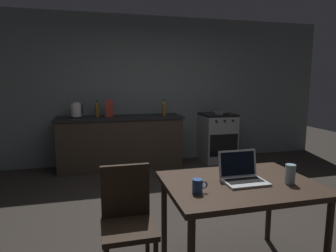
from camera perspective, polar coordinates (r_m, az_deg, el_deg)
ground_plane at (r=3.32m, az=5.55°, el=-18.45°), size 12.00×12.00×0.00m
back_wall at (r=5.56m, az=-0.56°, el=7.03°), size 6.40×0.10×2.69m
kitchen_counter at (r=5.18m, az=-9.27°, el=-3.12°), size 2.16×0.64×0.91m
stove_oven at (r=5.63m, az=9.65°, el=-2.19°), size 0.60×0.62×0.91m
dining_table at (r=2.36m, az=13.90°, el=-12.44°), size 1.15×0.84×0.75m
chair at (r=2.34m, az=-8.01°, el=-17.09°), size 0.40×0.40×0.87m
laptop at (r=2.33m, az=14.46°, el=-9.47°), size 0.32×0.26×0.23m
electric_kettle at (r=5.08m, az=-17.62°, el=2.93°), size 0.20×0.18×0.26m
bottle at (r=5.16m, az=-0.75°, el=3.60°), size 0.07×0.07×0.29m
frying_pan at (r=5.56m, az=10.33°, el=2.66°), size 0.26×0.43×0.05m
coffee_mug at (r=2.05m, az=5.88°, el=-11.67°), size 0.11×0.07×0.10m
drinking_glass at (r=2.39m, az=22.90°, el=-8.71°), size 0.07×0.07×0.15m
cereal_box at (r=5.10m, az=-11.55°, el=3.46°), size 0.13×0.05×0.29m
bottle_b at (r=5.15m, az=-13.77°, el=3.26°), size 0.07×0.07×0.28m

